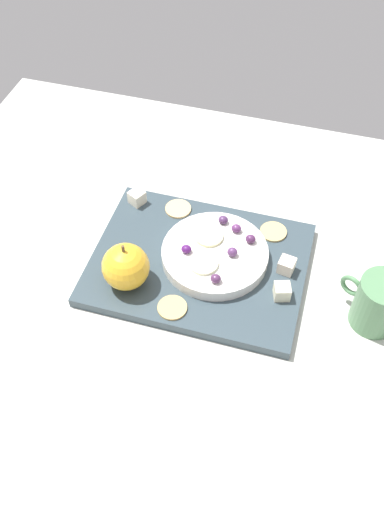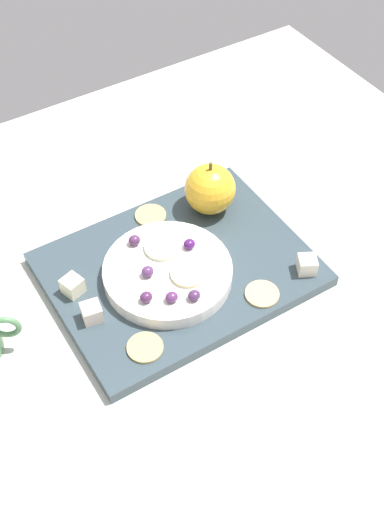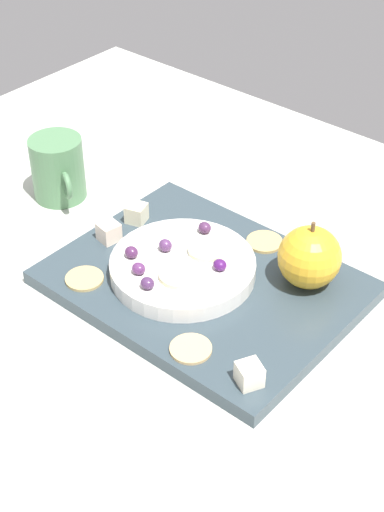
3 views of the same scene
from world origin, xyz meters
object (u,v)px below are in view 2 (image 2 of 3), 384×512
at_px(cheese_cube_2, 73,286).
at_px(grape_2, 172,297).
at_px(platter, 179,269).
at_px(grape_0, 146,297).
at_px(apple_whole, 210,189).
at_px(grape_5, 148,272).
at_px(grape_3, 134,240).
at_px(cracker_0, 151,215).
at_px(cheese_cube_1, 92,312).
at_px(cracker_2, 262,294).
at_px(apple_slice_1, 162,247).
at_px(grape_1, 189,244).
at_px(cheese_cube_0, 307,265).
at_px(cracker_1, 145,348).
at_px(serving_dish, 168,273).
at_px(apple_slice_0, 188,273).
at_px(grape_4, 194,295).

distance_m(cheese_cube_2, grape_2, 0.14).
relative_size(platter, grape_0, 20.85).
relative_size(apple_whole, grape_5, 4.47).
bearing_deg(grape_3, cracker_0, 44.55).
xyz_separation_m(apple_whole, cheese_cube_1, (-0.25, -0.10, -0.03)).
distance_m(cracker_2, apple_slice_1, 0.16).
bearing_deg(grape_3, grape_1, -36.81).
bearing_deg(cheese_cube_2, platter, -13.24).
height_order(cheese_cube_0, grape_0, grape_0).
bearing_deg(cracker_0, grape_0, -120.89).
height_order(grape_0, grape_1, grape_0).
height_order(cheese_cube_2, grape_2, grape_2).
bearing_deg(cracker_1, grape_2, 29.54).
relative_size(cracker_1, grape_5, 2.74).
bearing_deg(grape_5, grape_2, -83.92).
xyz_separation_m(serving_dish, cheese_cube_0, (0.17, -0.09, 0.00)).
relative_size(cheese_cube_0, cracker_2, 0.53).
height_order(cheese_cube_0, grape_2, grape_2).
bearing_deg(apple_slice_1, grape_1, -27.64).
bearing_deg(grape_1, cracker_1, -141.66).
relative_size(cheese_cube_0, grape_0, 1.46).
distance_m(grape_2, grape_3, 0.12).
bearing_deg(apple_slice_0, serving_dish, 123.80).
xyz_separation_m(cheese_cube_2, grape_1, (0.17, -0.03, 0.02)).
relative_size(serving_dish, cracker_0, 3.81).
relative_size(cracker_2, grape_2, 2.74).
relative_size(cheese_cube_0, apple_slice_0, 0.51).
distance_m(cheese_cube_0, grape_2, 0.20).
relative_size(cracker_2, apple_slice_0, 0.96).
distance_m(platter, cracker_1, 0.15).
xyz_separation_m(cracker_2, grape_3, (-0.11, 0.16, 0.03)).
bearing_deg(apple_slice_1, cracker_2, -57.25).
bearing_deg(apple_slice_0, grape_5, 149.19).
bearing_deg(apple_slice_0, grape_0, -173.02).
relative_size(cheese_cube_2, cracker_2, 0.53).
relative_size(serving_dish, grape_0, 10.44).
bearing_deg(cheese_cube_0, grape_5, 155.05).
xyz_separation_m(cracker_0, cracker_2, (0.06, -0.22, 0.00)).
distance_m(cheese_cube_2, grape_5, 0.11).
distance_m(platter, cracker_2, 0.13).
height_order(grape_2, grape_3, same).
bearing_deg(serving_dish, apple_slice_1, 72.39).
xyz_separation_m(platter, apple_slice_0, (-0.01, -0.04, 0.03)).
relative_size(cracker_2, grape_4, 2.74).
bearing_deg(grape_4, cracker_2, -17.73).
bearing_deg(grape_1, apple_slice_1, 152.36).
relative_size(cheese_cube_2, apple_slice_0, 0.51).
height_order(cracker_2, apple_slice_1, apple_slice_1).
distance_m(cracker_1, apple_slice_0, 0.12).
bearing_deg(grape_4, cracker_1, -166.36).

